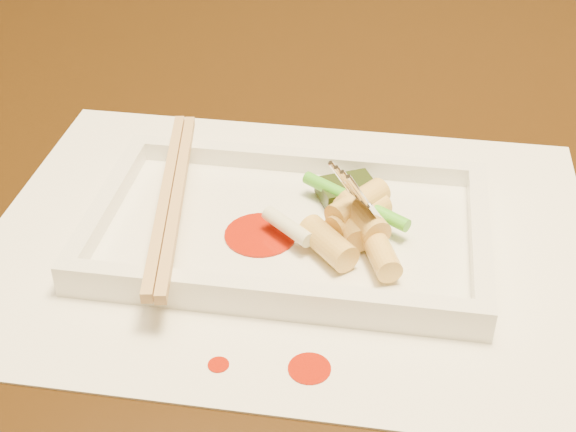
# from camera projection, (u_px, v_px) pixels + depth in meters

# --- Properties ---
(table) EXTENTS (1.40, 0.90, 0.75)m
(table) POSITION_uv_depth(u_px,v_px,m) (344.00, 220.00, 0.73)
(table) COLOR black
(table) RESTS_ON ground
(placemat) EXTENTS (0.40, 0.30, 0.00)m
(placemat) POSITION_uv_depth(u_px,v_px,m) (288.00, 239.00, 0.54)
(placemat) COLOR white
(placemat) RESTS_ON table
(sauce_splatter_a) EXTENTS (0.02, 0.02, 0.00)m
(sauce_splatter_a) POSITION_uv_depth(u_px,v_px,m) (309.00, 368.00, 0.44)
(sauce_splatter_a) COLOR #A91704
(sauce_splatter_a) RESTS_ON placemat
(sauce_splatter_b) EXTENTS (0.01, 0.01, 0.00)m
(sauce_splatter_b) POSITION_uv_depth(u_px,v_px,m) (218.00, 365.00, 0.44)
(sauce_splatter_b) COLOR #A91704
(sauce_splatter_b) RESTS_ON placemat
(plate_base) EXTENTS (0.26, 0.16, 0.01)m
(plate_base) POSITION_uv_depth(u_px,v_px,m) (288.00, 233.00, 0.53)
(plate_base) COLOR white
(plate_base) RESTS_ON placemat
(plate_rim_far) EXTENTS (0.26, 0.01, 0.01)m
(plate_rim_far) POSITION_uv_depth(u_px,v_px,m) (304.00, 161.00, 0.59)
(plate_rim_far) COLOR white
(plate_rim_far) RESTS_ON plate_base
(plate_rim_near) EXTENTS (0.26, 0.01, 0.01)m
(plate_rim_near) POSITION_uv_depth(u_px,v_px,m) (268.00, 294.00, 0.47)
(plate_rim_near) COLOR white
(plate_rim_near) RESTS_ON plate_base
(plate_rim_left) EXTENTS (0.01, 0.14, 0.01)m
(plate_rim_left) POSITION_uv_depth(u_px,v_px,m) (107.00, 203.00, 0.54)
(plate_rim_left) COLOR white
(plate_rim_left) RESTS_ON plate_base
(plate_rim_right) EXTENTS (0.01, 0.14, 0.01)m
(plate_rim_right) POSITION_uv_depth(u_px,v_px,m) (480.00, 238.00, 0.51)
(plate_rim_right) COLOR white
(plate_rim_right) RESTS_ON plate_base
(veg_piece) EXTENTS (0.05, 0.04, 0.01)m
(veg_piece) POSITION_uv_depth(u_px,v_px,m) (347.00, 190.00, 0.55)
(veg_piece) COLOR black
(veg_piece) RESTS_ON plate_base
(scallion_white) EXTENTS (0.04, 0.03, 0.01)m
(scallion_white) POSITION_uv_depth(u_px,v_px,m) (288.00, 226.00, 0.51)
(scallion_white) COLOR #EAEACC
(scallion_white) RESTS_ON plate_base
(scallion_green) EXTENTS (0.08, 0.05, 0.01)m
(scallion_green) POSITION_uv_depth(u_px,v_px,m) (355.00, 201.00, 0.53)
(scallion_green) COLOR green
(scallion_green) RESTS_ON plate_base
(chopstick_a) EXTENTS (0.04, 0.20, 0.01)m
(chopstick_a) POSITION_uv_depth(u_px,v_px,m) (166.00, 196.00, 0.53)
(chopstick_a) COLOR tan
(chopstick_a) RESTS_ON plate_rim_near
(chopstick_b) EXTENTS (0.04, 0.20, 0.01)m
(chopstick_b) POSITION_uv_depth(u_px,v_px,m) (178.00, 197.00, 0.53)
(chopstick_b) COLOR tan
(chopstick_b) RESTS_ON plate_rim_near
(fork) EXTENTS (0.09, 0.10, 0.14)m
(fork) POSITION_uv_depth(u_px,v_px,m) (405.00, 125.00, 0.49)
(fork) COLOR silver
(fork) RESTS_ON plate_base
(sauce_blob_0) EXTENTS (0.05, 0.05, 0.00)m
(sauce_blob_0) POSITION_uv_depth(u_px,v_px,m) (260.00, 235.00, 0.52)
(sauce_blob_0) COLOR #A91704
(sauce_blob_0) RESTS_ON plate_base
(rice_cake_0) EXTENTS (0.04, 0.04, 0.02)m
(rice_cake_0) POSITION_uv_depth(u_px,v_px,m) (328.00, 243.00, 0.50)
(rice_cake_0) COLOR #F1D270
(rice_cake_0) RESTS_ON plate_base
(rice_cake_1) EXTENTS (0.03, 0.05, 0.02)m
(rice_cake_1) POSITION_uv_depth(u_px,v_px,m) (378.00, 248.00, 0.50)
(rice_cake_1) COLOR #F1D270
(rice_cake_1) RESTS_ON plate_base
(rice_cake_2) EXTENTS (0.04, 0.05, 0.02)m
(rice_cake_2) POSITION_uv_depth(u_px,v_px,m) (358.00, 204.00, 0.52)
(rice_cake_2) COLOR #F1D270
(rice_cake_2) RESTS_ON plate_base
(rice_cake_3) EXTENTS (0.04, 0.05, 0.02)m
(rice_cake_3) POSITION_uv_depth(u_px,v_px,m) (359.00, 216.00, 0.52)
(rice_cake_3) COLOR #F1D270
(rice_cake_3) RESTS_ON plate_base
(rice_cake_4) EXTENTS (0.03, 0.04, 0.02)m
(rice_cake_4) POSITION_uv_depth(u_px,v_px,m) (352.00, 222.00, 0.52)
(rice_cake_4) COLOR #F1D270
(rice_cake_4) RESTS_ON plate_base
(rice_cake_5) EXTENTS (0.04, 0.05, 0.02)m
(rice_cake_5) POSITION_uv_depth(u_px,v_px,m) (363.00, 217.00, 0.51)
(rice_cake_5) COLOR #F1D270
(rice_cake_5) RESTS_ON plate_base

